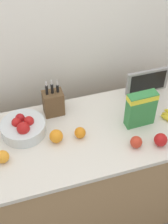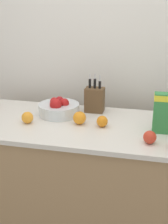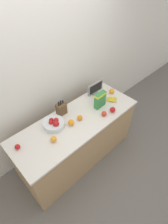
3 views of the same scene
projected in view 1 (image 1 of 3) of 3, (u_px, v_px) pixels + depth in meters
The scene contains 12 objects.
ground_plane at pixel (76, 208), 2.57m from camera, with size 14.00×14.00×0.00m, color slate.
wall_back at pixel (49, 33), 2.10m from camera, with size 9.00×0.06×2.60m.
counter at pixel (75, 176), 2.28m from camera, with size 1.91×0.71×0.87m.
knife_block at pixel (53, 103), 2.09m from camera, with size 0.13×0.10×0.28m.
small_monitor at pixel (147, 82), 2.22m from camera, with size 0.32×0.03×0.21m.
cereal_box at pixel (141, 108), 1.98m from camera, with size 0.19×0.08×0.25m.
fruit_bowl at pixel (23, 127), 1.97m from camera, with size 0.28×0.28×0.13m.
apple_rear at pixel (161, 140), 1.90m from camera, with size 0.08×0.08×0.08m, color red.
apple_near_bananas at pixel (136, 142), 1.90m from camera, with size 0.07×0.07×0.07m, color red.
orange_front_right at pixel (80, 133), 1.96m from camera, with size 0.07×0.07×0.07m, color orange.
orange_near_bowl at pixel (56, 136), 1.92m from camera, with size 0.09×0.09×0.09m, color orange.
orange_mid_right at pixel (3, 157), 1.81m from camera, with size 0.08×0.08×0.08m, color orange.
Camera 1 is at (-0.35, -1.32, 2.32)m, focal length 50.00 mm.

